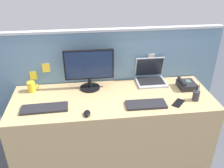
{
  "coord_description": "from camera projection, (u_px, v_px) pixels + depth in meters",
  "views": [
    {
      "loc": [
        -0.26,
        -2.0,
        1.96
      ],
      "look_at": [
        0.0,
        0.05,
        0.84
      ],
      "focal_mm": 38.64,
      "sensor_mm": 36.0,
      "label": 1
    }
  ],
  "objects": [
    {
      "name": "ground_plane",
      "position": [
        113.0,
        152.0,
        2.71
      ],
      "size": [
        10.0,
        10.0,
        0.0
      ],
      "primitive_type": "plane",
      "color": "#4C515B"
    },
    {
      "name": "desk",
      "position": [
        113.0,
        126.0,
        2.54
      ],
      "size": [
        1.98,
        0.7,
        0.72
      ],
      "primitive_type": "cube",
      "color": "tan",
      "rests_on": "ground_plane"
    },
    {
      "name": "cubicle_divider",
      "position": [
        108.0,
        85.0,
        2.74
      ],
      "size": [
        2.47,
        0.08,
        1.3
      ],
      "color": "#6084A3",
      "rests_on": "ground_plane"
    },
    {
      "name": "desktop_monitor",
      "position": [
        89.0,
        68.0,
        2.42
      ],
      "size": [
        0.5,
        0.21,
        0.42
      ],
      "color": "black",
      "rests_on": "desk"
    },
    {
      "name": "laptop",
      "position": [
        150.0,
        76.0,
        2.64
      ],
      "size": [
        0.31,
        0.27,
        0.26
      ],
      "color": "#B2B5BC",
      "rests_on": "desk"
    },
    {
      "name": "desk_phone",
      "position": [
        186.0,
        85.0,
        2.52
      ],
      "size": [
        0.17,
        0.19,
        0.1
      ],
      "color": "#232328",
      "rests_on": "desk"
    },
    {
      "name": "keyboard_main",
      "position": [
        45.0,
        108.0,
        2.17
      ],
      "size": [
        0.42,
        0.16,
        0.02
      ],
      "primitive_type": "cube",
      "rotation": [
        0.0,
        0.0,
        0.03
      ],
      "color": "#232328",
      "rests_on": "desk"
    },
    {
      "name": "keyboard_spare",
      "position": [
        146.0,
        104.0,
        2.23
      ],
      "size": [
        0.38,
        0.16,
        0.02
      ],
      "primitive_type": "cube",
      "rotation": [
        0.0,
        0.0,
        -0.02
      ],
      "color": "#232328",
      "rests_on": "desk"
    },
    {
      "name": "computer_mouse_right_hand",
      "position": [
        87.0,
        113.0,
        2.1
      ],
      "size": [
        0.06,
        0.1,
        0.03
      ],
      "primitive_type": "ellipsoid",
      "rotation": [
        0.0,
        0.0,
        -0.04
      ],
      "color": "black",
      "rests_on": "desk"
    },
    {
      "name": "pen_cup",
      "position": [
        196.0,
        96.0,
        2.3
      ],
      "size": [
        0.07,
        0.07,
        0.17
      ],
      "color": "#333338",
      "rests_on": "desk"
    },
    {
      "name": "cell_phone_black_slab",
      "position": [
        178.0,
        103.0,
        2.26
      ],
      "size": [
        0.15,
        0.16,
        0.01
      ],
      "primitive_type": "cube",
      "rotation": [
        0.0,
        0.0,
        -0.75
      ],
      "color": "black",
      "rests_on": "desk"
    },
    {
      "name": "coffee_mug",
      "position": [
        32.0,
        87.0,
        2.44
      ],
      "size": [
        0.12,
        0.08,
        0.1
      ],
      "color": "yellow",
      "rests_on": "desk"
    }
  ]
}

